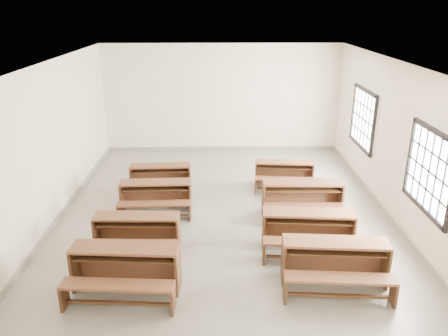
{
  "coord_description": "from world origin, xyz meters",
  "views": [
    {
      "loc": [
        -0.13,
        -8.62,
        4.26
      ],
      "look_at": [
        0.0,
        0.0,
        1.0
      ],
      "focal_mm": 35.0,
      "sensor_mm": 36.0,
      "label": 1
    }
  ],
  "objects_px": {
    "desk_set_1": "(137,231)",
    "desk_set_0": "(125,266)",
    "desk_set_2": "(156,195)",
    "desk_set_3": "(160,176)",
    "desk_set_4": "(335,260)",
    "desk_set_7": "(284,172)",
    "desk_set_6": "(303,196)",
    "desk_set_5": "(308,229)"
  },
  "relations": [
    {
      "from": "desk_set_0",
      "to": "desk_set_2",
      "type": "xyz_separation_m",
      "value": [
        0.11,
        2.8,
        -0.04
      ]
    },
    {
      "from": "desk_set_7",
      "to": "desk_set_5",
      "type": "bearing_deg",
      "value": -84.5
    },
    {
      "from": "desk_set_0",
      "to": "desk_set_7",
      "type": "height_order",
      "value": "desk_set_0"
    },
    {
      "from": "desk_set_4",
      "to": "desk_set_1",
      "type": "bearing_deg",
      "value": 166.54
    },
    {
      "from": "desk_set_0",
      "to": "desk_set_3",
      "type": "relative_size",
      "value": 1.18
    },
    {
      "from": "desk_set_6",
      "to": "desk_set_7",
      "type": "height_order",
      "value": "desk_set_6"
    },
    {
      "from": "desk_set_3",
      "to": "desk_set_4",
      "type": "bearing_deg",
      "value": -51.97
    },
    {
      "from": "desk_set_1",
      "to": "desk_set_4",
      "type": "xyz_separation_m",
      "value": [
        3.33,
        -1.07,
        0.03
      ]
    },
    {
      "from": "desk_set_4",
      "to": "desk_set_0",
      "type": "bearing_deg",
      "value": -173.6
    },
    {
      "from": "desk_set_4",
      "to": "desk_set_6",
      "type": "bearing_deg",
      "value": 95.85
    },
    {
      "from": "desk_set_0",
      "to": "desk_set_2",
      "type": "bearing_deg",
      "value": 91.56
    },
    {
      "from": "desk_set_5",
      "to": "desk_set_4",
      "type": "bearing_deg",
      "value": -73.58
    },
    {
      "from": "desk_set_0",
      "to": "desk_set_4",
      "type": "bearing_deg",
      "value": 5.9
    },
    {
      "from": "desk_set_0",
      "to": "desk_set_7",
      "type": "xyz_separation_m",
      "value": [
        3.08,
        4.14,
        -0.07
      ]
    },
    {
      "from": "desk_set_6",
      "to": "desk_set_7",
      "type": "relative_size",
      "value": 1.15
    },
    {
      "from": "desk_set_2",
      "to": "desk_set_5",
      "type": "distance_m",
      "value": 3.39
    },
    {
      "from": "desk_set_1",
      "to": "desk_set_4",
      "type": "height_order",
      "value": "desk_set_4"
    },
    {
      "from": "desk_set_0",
      "to": "desk_set_1",
      "type": "xyz_separation_m",
      "value": [
        -0.03,
        1.19,
        -0.04
      ]
    },
    {
      "from": "desk_set_2",
      "to": "desk_set_3",
      "type": "relative_size",
      "value": 1.06
    },
    {
      "from": "desk_set_6",
      "to": "desk_set_3",
      "type": "bearing_deg",
      "value": 158.19
    },
    {
      "from": "desk_set_3",
      "to": "desk_set_5",
      "type": "relative_size",
      "value": 0.85
    },
    {
      "from": "desk_set_7",
      "to": "desk_set_2",
      "type": "bearing_deg",
      "value": -150.32
    },
    {
      "from": "desk_set_5",
      "to": "desk_set_2",
      "type": "bearing_deg",
      "value": 155.9
    },
    {
      "from": "desk_set_2",
      "to": "desk_set_4",
      "type": "relative_size",
      "value": 0.89
    },
    {
      "from": "desk_set_2",
      "to": "desk_set_6",
      "type": "distance_m",
      "value": 3.14
    },
    {
      "from": "desk_set_2",
      "to": "desk_set_0",
      "type": "bearing_deg",
      "value": -94.05
    },
    {
      "from": "desk_set_2",
      "to": "desk_set_4",
      "type": "bearing_deg",
      "value": -41.75
    },
    {
      "from": "desk_set_2",
      "to": "desk_set_3",
      "type": "distance_m",
      "value": 1.13
    },
    {
      "from": "desk_set_0",
      "to": "desk_set_4",
      "type": "relative_size",
      "value": 1.0
    },
    {
      "from": "desk_set_1",
      "to": "desk_set_0",
      "type": "bearing_deg",
      "value": -87.19
    },
    {
      "from": "desk_set_0",
      "to": "desk_set_6",
      "type": "bearing_deg",
      "value": 42.21
    },
    {
      "from": "desk_set_3",
      "to": "desk_set_5",
      "type": "distance_m",
      "value": 4.08
    },
    {
      "from": "desk_set_3",
      "to": "desk_set_6",
      "type": "xyz_separation_m",
      "value": [
        3.17,
        -1.35,
        0.06
      ]
    },
    {
      "from": "desk_set_3",
      "to": "desk_set_7",
      "type": "distance_m",
      "value": 3.01
    },
    {
      "from": "desk_set_3",
      "to": "desk_set_7",
      "type": "bearing_deg",
      "value": 1.75
    },
    {
      "from": "desk_set_2",
      "to": "desk_set_3",
      "type": "bearing_deg",
      "value": 90.11
    },
    {
      "from": "desk_set_4",
      "to": "desk_set_7",
      "type": "distance_m",
      "value": 4.03
    },
    {
      "from": "desk_set_4",
      "to": "desk_set_5",
      "type": "distance_m",
      "value": 1.07
    },
    {
      "from": "desk_set_2",
      "to": "desk_set_7",
      "type": "height_order",
      "value": "desk_set_2"
    },
    {
      "from": "desk_set_0",
      "to": "desk_set_5",
      "type": "bearing_deg",
      "value": 24.58
    },
    {
      "from": "desk_set_1",
      "to": "desk_set_7",
      "type": "distance_m",
      "value": 4.28
    },
    {
      "from": "desk_set_3",
      "to": "desk_set_7",
      "type": "height_order",
      "value": "desk_set_3"
    }
  ]
}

